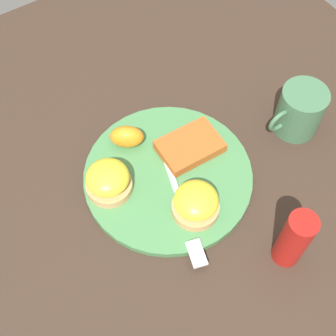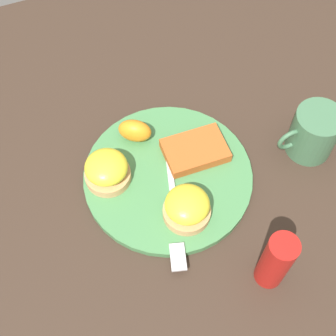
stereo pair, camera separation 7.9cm
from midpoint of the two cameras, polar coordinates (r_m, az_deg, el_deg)
ground_plane at (r=0.82m, az=-2.75°, el=-1.44°), size 1.10×1.10×0.00m
plate at (r=0.82m, az=-2.77°, el=-1.20°), size 0.29×0.29×0.01m
sandwich_benedict_left at (r=0.78m, az=-10.18°, el=-1.74°), size 0.08×0.08×0.06m
sandwich_benedict_right at (r=0.75m, az=0.54°, el=-4.49°), size 0.08×0.08×0.06m
hashbrown_patty at (r=0.83m, az=-0.06°, el=2.44°), size 0.11×0.08×0.02m
orange_wedge at (r=0.83m, az=-7.76°, el=3.58°), size 0.07×0.06×0.04m
fork at (r=0.77m, az=-1.14°, el=-5.88°), size 0.08×0.21×0.00m
cup at (r=0.87m, az=13.22°, el=6.59°), size 0.11×0.08×0.09m
condiment_bottle at (r=0.72m, az=12.07°, el=-8.81°), size 0.04×0.04×0.13m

